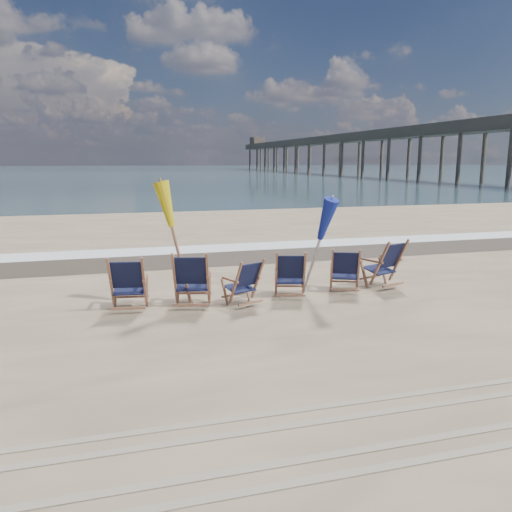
# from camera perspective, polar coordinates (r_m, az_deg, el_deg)

# --- Properties ---
(ocean) EXTENTS (400.00, 400.00, 0.00)m
(ocean) POSITION_cam_1_polar(r_m,az_deg,el_deg) (135.07, -14.60, 9.42)
(ocean) COLOR #344D56
(ocean) RESTS_ON ground
(surf_foam) EXTENTS (200.00, 1.40, 0.01)m
(surf_foam) POSITION_cam_1_polar(r_m,az_deg,el_deg) (15.77, -5.93, 0.85)
(surf_foam) COLOR silver
(surf_foam) RESTS_ON ground
(wet_sand_strip) EXTENTS (200.00, 2.60, 0.00)m
(wet_sand_strip) POSITION_cam_1_polar(r_m,az_deg,el_deg) (14.32, -4.92, -0.16)
(wet_sand_strip) COLOR #42362A
(wet_sand_strip) RESTS_ON ground
(tire_tracks) EXTENTS (80.00, 1.30, 0.01)m
(tire_tracks) POSITION_cam_1_polar(r_m,az_deg,el_deg) (5.64, 14.46, -18.52)
(tire_tracks) COLOR gray
(tire_tracks) RESTS_ON ground
(beach_chair_0) EXTENTS (0.78, 0.86, 1.06)m
(beach_chair_0) POSITION_cam_1_polar(r_m,az_deg,el_deg) (9.33, -12.67, -3.09)
(beach_chair_0) COLOR #111634
(beach_chair_0) RESTS_ON ground
(beach_chair_1) EXTENTS (0.87, 0.94, 1.10)m
(beach_chair_1) POSITION_cam_1_polar(r_m,az_deg,el_deg) (9.33, -5.53, -2.74)
(beach_chair_1) COLOR #111634
(beach_chair_1) RESTS_ON ground
(beach_chair_2) EXTENTS (0.80, 0.84, 0.93)m
(beach_chair_2) POSITION_cam_1_polar(r_m,az_deg,el_deg) (9.59, 0.22, -2.84)
(beach_chair_2) COLOR #111634
(beach_chair_2) RESTS_ON ground
(beach_chair_3) EXTENTS (0.81, 0.86, 0.99)m
(beach_chair_3) POSITION_cam_1_polar(r_m,az_deg,el_deg) (9.98, 5.54, -2.15)
(beach_chair_3) COLOR #111634
(beach_chair_3) RESTS_ON ground
(beach_chair_4) EXTENTS (0.84, 0.89, 0.98)m
(beach_chair_4) POSITION_cam_1_polar(r_m,az_deg,el_deg) (10.54, 11.63, -1.67)
(beach_chair_4) COLOR #111634
(beach_chair_4) RESTS_ON ground
(beach_chair_5) EXTENTS (0.92, 0.97, 1.09)m
(beach_chair_5) POSITION_cam_1_polar(r_m,az_deg,el_deg) (11.34, 15.99, -0.70)
(beach_chair_5) COLOR #111634
(beach_chair_5) RESTS_ON ground
(umbrella_yellow) EXTENTS (0.30, 0.30, 2.39)m
(umbrella_yellow) POSITION_cam_1_polar(r_m,az_deg,el_deg) (9.35, -9.09, 5.29)
(umbrella_yellow) COLOR #955F43
(umbrella_yellow) RESTS_ON ground
(umbrella_blue) EXTENTS (0.30, 0.30, 2.14)m
(umbrella_blue) POSITION_cam_1_polar(r_m,az_deg,el_deg) (9.92, 6.93, 4.31)
(umbrella_blue) COLOR #A5A5AD
(umbrella_blue) RESTS_ON ground
(fishing_pier) EXTENTS (4.40, 140.00, 9.30)m
(fishing_pier) POSITION_cam_1_polar(r_m,az_deg,el_deg) (90.62, 11.35, 11.93)
(fishing_pier) COLOR brown
(fishing_pier) RESTS_ON ground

